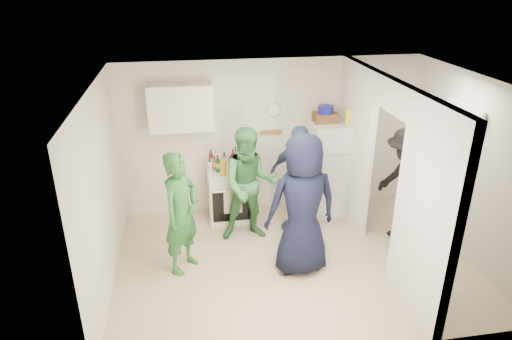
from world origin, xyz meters
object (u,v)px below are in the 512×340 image
Objects in this scene: fridge at (329,168)px; person_green_center at (250,185)px; person_denim at (298,179)px; person_navy at (302,205)px; person_nook at (405,186)px; blue_bowl at (326,109)px; wicker_basket at (325,117)px; stove at (231,194)px; yellow_cup_stack_top at (348,116)px; person_green_left at (181,213)px.

person_green_center is at bearing -157.09° from fridge.
person_navy reaches higher than person_denim.
person_nook is (1.44, -0.56, 0.03)m from person_denim.
blue_bowl is at bearing -120.39° from person_navy.
blue_bowl is 0.14× the size of person_nook.
fridge is 0.99m from blue_bowl.
person_green_center reaches higher than person_denim.
wicker_basket reaches higher than person_denim.
blue_bowl is 1.69m from person_green_center.
person_green_center reaches higher than wicker_basket.
yellow_cup_stack_top is at bearing -4.08° from stove.
stove is at bearing 175.92° from yellow_cup_stack_top.
yellow_cup_stack_top is 0.15× the size of person_denim.
person_green_left is at bearing -121.79° from stove.
fridge is at bearing -26.57° from wicker_basket.
blue_bowl is at bearing 0.76° from stove.
person_nook is (0.81, -1.01, 0.10)m from fridge.
yellow_cup_stack_top is 0.14× the size of person_nook.
person_green_center is (0.22, -0.61, 0.43)m from stove.
wicker_basket is at bearing -120.39° from person_navy.
person_green_center reaches higher than person_green_left.
person_green_center is at bearing -63.77° from person_navy.
person_navy is (-0.75, -1.54, -0.67)m from wicker_basket.
person_nook is (2.19, -0.43, 0.01)m from person_green_center.
blue_bowl is at bearing 153.43° from fridge.
person_navy is (1.53, -0.27, 0.12)m from person_green_left.
wicker_basket is 0.18× the size of person_navy.
person_navy is at bearing -81.52° from person_nook.
person_green_left is (-2.60, -1.12, -0.84)m from yellow_cup_stack_top.
person_green_left is 1.18m from person_green_center.
fridge is at bearing -26.57° from blue_bowl.
person_green_left is (-2.28, -1.27, -0.79)m from wicker_basket.
person_denim is at bearing -157.44° from yellow_cup_stack_top.
blue_bowl is 1.65m from person_nook.
person_green_left reaches higher than stove.
person_green_center is at bearing -153.69° from blue_bowl.
yellow_cup_stack_top reaches higher than stove.
person_denim is (0.97, -0.48, 0.41)m from stove.
blue_bowl is 0.36m from yellow_cup_stack_top.
stove is 0.45× the size of person_navy.
person_navy reaches higher than blue_bowl.
stove is at bearing -68.02° from person_navy.
blue_bowl is (0.00, 0.00, 0.13)m from wicker_basket.
blue_bowl is at bearing -147.14° from person_nook.
stove is at bearing -158.87° from person_denim.
fridge is at bearing -26.01° from person_green_left.
person_nook reaches higher than person_denim.
fridge is at bearing 83.33° from person_denim.
person_green_center is 0.99× the size of person_nook.
person_green_center is 2.23m from person_nook.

